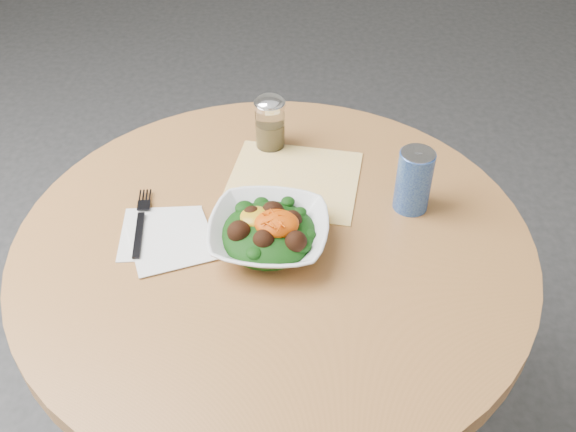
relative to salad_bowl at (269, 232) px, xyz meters
name	(u,v)px	position (x,y,z in m)	size (l,w,h in m)	color
table	(275,311)	(0.01, 0.02, -0.23)	(0.90, 0.90, 0.75)	black
cloth_napkin	(294,180)	(0.03, 0.18, -0.03)	(0.24, 0.22, 0.00)	orange
paper_napkins	(166,237)	(-0.18, 0.00, -0.03)	(0.19, 0.19, 0.00)	silver
salad_bowl	(269,232)	(0.00, 0.00, 0.00)	(0.21, 0.21, 0.08)	silver
fork	(141,220)	(-0.23, 0.04, -0.02)	(0.04, 0.18, 0.00)	black
spice_shaker	(270,123)	(-0.02, 0.29, 0.03)	(0.06, 0.06, 0.11)	silver
beverage_can	(414,180)	(0.25, 0.12, 0.03)	(0.06, 0.06, 0.12)	navy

